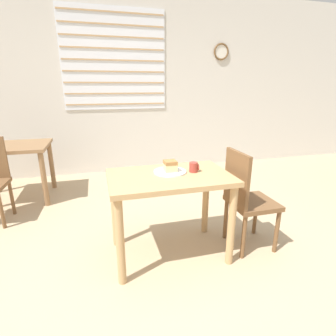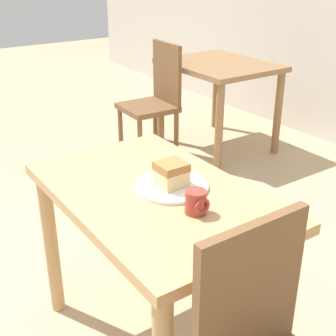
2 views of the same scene
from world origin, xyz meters
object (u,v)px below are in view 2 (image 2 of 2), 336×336
object	(u,v)px
dining_table_far	(219,77)
plate	(171,186)
dining_table_near	(155,220)
cake_slice	(171,174)
coffee_mug	(196,202)
chair_far_corner	(155,99)

from	to	relation	value
dining_table_far	plate	world-z (taller)	plate
dining_table_near	cake_slice	size ratio (longest dim) A/B	9.57
plate	coffee_mug	size ratio (longest dim) A/B	3.34
chair_far_corner	plate	size ratio (longest dim) A/B	3.34
dining_table_far	cake_slice	distance (m)	2.22
chair_far_corner	cake_slice	xyz separation A→B (m)	(1.68, -1.02, 0.30)
plate	cake_slice	xyz separation A→B (m)	(0.00, -0.00, 0.05)
dining_table_far	cake_slice	xyz separation A→B (m)	(1.58, -1.56, 0.19)
dining_table_near	chair_far_corner	xyz separation A→B (m)	(-1.66, 1.08, -0.12)
dining_table_far	coffee_mug	distance (m)	2.38
plate	cake_slice	distance (m)	0.05
dining_table_near	dining_table_far	bearing A→B (deg)	133.98
dining_table_far	dining_table_near	bearing A→B (deg)	-46.02
dining_table_far	coffee_mug	size ratio (longest dim) A/B	10.83
dining_table_near	coffee_mug	size ratio (longest dim) A/B	12.14
dining_table_near	cake_slice	world-z (taller)	cake_slice
dining_table_far	plate	bearing A→B (deg)	-44.60
dining_table_near	coffee_mug	xyz separation A→B (m)	(0.21, 0.02, 0.16)
chair_far_corner	plate	distance (m)	1.98
dining_table_near	plate	bearing A→B (deg)	72.66
dining_table_far	plate	size ratio (longest dim) A/B	3.25
cake_slice	coffee_mug	bearing A→B (deg)	-10.43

